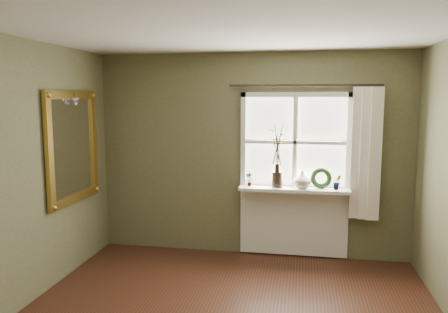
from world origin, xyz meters
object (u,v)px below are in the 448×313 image
at_px(dark_jug, 277,179).
at_px(wreath, 321,180).
at_px(cream_vase, 302,179).
at_px(gilt_mirror, 73,147).

distance_m(dark_jug, wreath, 0.54).
bearing_deg(wreath, dark_jug, -179.30).
bearing_deg(cream_vase, gilt_mirror, -163.43).
relative_size(dark_jug, gilt_mirror, 0.15).
height_order(dark_jug, cream_vase, cream_vase).
bearing_deg(dark_jug, wreath, 4.24).
height_order(wreath, gilt_mirror, gilt_mirror).
bearing_deg(wreath, cream_vase, -173.68).
relative_size(cream_vase, wreath, 0.86).
height_order(cream_vase, gilt_mirror, gilt_mirror).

